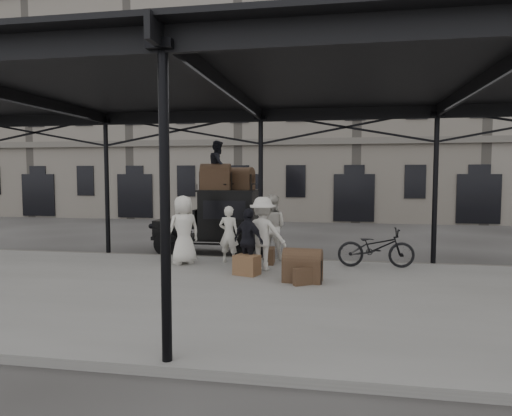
{
  "coord_description": "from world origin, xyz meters",
  "views": [
    {
      "loc": [
        2.25,
        -11.55,
        2.69
      ],
      "look_at": [
        -0.07,
        1.6,
        1.7
      ],
      "focal_mm": 32.0,
      "sensor_mm": 36.0,
      "label": 1
    }
  ],
  "objects_px": {
    "porter_left": "(229,234)",
    "steamer_trunk_platform": "(303,268)",
    "porter_official": "(249,241)",
    "steamer_trunk_roof_near": "(216,179)",
    "taxi": "(220,218)",
    "bicycle": "(376,247)"
  },
  "relations": [
    {
      "from": "porter_official",
      "to": "steamer_trunk_roof_near",
      "type": "distance_m",
      "value": 3.97
    },
    {
      "from": "bicycle",
      "to": "steamer_trunk_platform",
      "type": "height_order",
      "value": "bicycle"
    },
    {
      "from": "taxi",
      "to": "steamer_trunk_roof_near",
      "type": "bearing_deg",
      "value": -108.07
    },
    {
      "from": "steamer_trunk_platform",
      "to": "porter_official",
      "type": "bearing_deg",
      "value": 159.45
    },
    {
      "from": "porter_left",
      "to": "steamer_trunk_platform",
      "type": "distance_m",
      "value": 3.04
    },
    {
      "from": "porter_official",
      "to": "steamer_trunk_platform",
      "type": "height_order",
      "value": "porter_official"
    },
    {
      "from": "porter_official",
      "to": "steamer_trunk_platform",
      "type": "bearing_deg",
      "value": -171.39
    },
    {
      "from": "steamer_trunk_roof_near",
      "to": "porter_left",
      "type": "bearing_deg",
      "value": -71.63
    },
    {
      "from": "taxi",
      "to": "porter_left",
      "type": "distance_m",
      "value": 2.34
    },
    {
      "from": "porter_left",
      "to": "steamer_trunk_roof_near",
      "type": "height_order",
      "value": "steamer_trunk_roof_near"
    },
    {
      "from": "steamer_trunk_roof_near",
      "to": "steamer_trunk_platform",
      "type": "xyz_separation_m",
      "value": [
        3.16,
        -3.91,
        -2.06
      ]
    },
    {
      "from": "steamer_trunk_roof_near",
      "to": "steamer_trunk_platform",
      "type": "height_order",
      "value": "steamer_trunk_roof_near"
    },
    {
      "from": "porter_official",
      "to": "bicycle",
      "type": "xyz_separation_m",
      "value": [
        3.29,
        1.37,
        -0.3
      ]
    },
    {
      "from": "steamer_trunk_roof_near",
      "to": "steamer_trunk_platform",
      "type": "bearing_deg",
      "value": -57.59
    },
    {
      "from": "porter_left",
      "to": "steamer_trunk_platform",
      "type": "relative_size",
      "value": 1.81
    },
    {
      "from": "taxi",
      "to": "steamer_trunk_roof_near",
      "type": "xyz_separation_m",
      "value": [
        -0.08,
        -0.25,
        1.33
      ]
    },
    {
      "from": "taxi",
      "to": "porter_official",
      "type": "bearing_deg",
      "value": -64.68
    },
    {
      "from": "taxi",
      "to": "porter_left",
      "type": "height_order",
      "value": "taxi"
    },
    {
      "from": "steamer_trunk_platform",
      "to": "porter_left",
      "type": "bearing_deg",
      "value": 143.75
    },
    {
      "from": "porter_left",
      "to": "steamer_trunk_platform",
      "type": "xyz_separation_m",
      "value": [
        2.26,
        -1.98,
        -0.49
      ]
    },
    {
      "from": "porter_official",
      "to": "steamer_trunk_roof_near",
      "type": "xyz_separation_m",
      "value": [
        -1.72,
        3.23,
        1.55
      ]
    },
    {
      "from": "porter_left",
      "to": "porter_official",
      "type": "relative_size",
      "value": 0.98
    }
  ]
}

